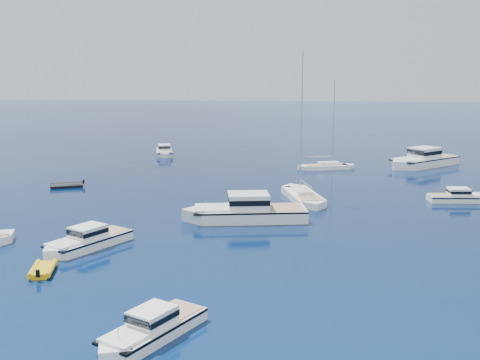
# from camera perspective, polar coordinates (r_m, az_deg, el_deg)

# --- Properties ---
(ground) EXTENTS (400.00, 400.00, 0.00)m
(ground) POSITION_cam_1_polar(r_m,az_deg,el_deg) (35.33, -2.08, -11.22)
(ground) COLOR navy
(ground) RESTS_ON ground
(motor_cruiser_near) EXTENTS (5.43, 7.52, 1.92)m
(motor_cruiser_near) POSITION_cam_1_polar(r_m,az_deg,el_deg) (30.54, -8.75, -15.08)
(motor_cruiser_near) COLOR white
(motor_cruiser_near) RESTS_ON ground
(motor_cruiser_left) EXTENTS (6.20, 8.26, 2.13)m
(motor_cruiser_left) POSITION_cam_1_polar(r_m,az_deg,el_deg) (45.46, -14.82, -6.45)
(motor_cruiser_left) COLOR white
(motor_cruiser_left) RESTS_ON ground
(motor_cruiser_centre) EXTENTS (12.26, 5.46, 3.11)m
(motor_cruiser_centre) POSITION_cam_1_polar(r_m,az_deg,el_deg) (51.65, 0.56, -3.96)
(motor_cruiser_centre) COLOR silver
(motor_cruiser_centre) RESTS_ON ground
(motor_cruiser_far_r) EXTENTS (6.97, 2.58, 1.80)m
(motor_cruiser_far_r) POSITION_cam_1_polar(r_m,az_deg,el_deg) (62.72, 20.76, -1.99)
(motor_cruiser_far_r) COLOR white
(motor_cruiser_far_r) RESTS_ON ground
(motor_cruiser_distant) EXTENTS (11.98, 11.04, 3.28)m
(motor_cruiser_distant) POSITION_cam_1_polar(r_m,az_deg,el_deg) (83.36, 17.51, 1.31)
(motor_cruiser_distant) COLOR white
(motor_cruiser_distant) RESTS_ON ground
(motor_cruiser_horizon) EXTENTS (4.30, 8.20, 2.06)m
(motor_cruiser_horizon) POSITION_cam_1_polar(r_m,az_deg,el_deg) (90.34, -7.44, 2.46)
(motor_cruiser_horizon) COLOR silver
(motor_cruiser_horizon) RESTS_ON ground
(sailboat_mid_r) EXTENTS (5.38, 10.89, 15.50)m
(sailboat_mid_r) POSITION_cam_1_polar(r_m,az_deg,el_deg) (59.83, 6.19, -1.93)
(sailboat_mid_r) COLOR white
(sailboat_mid_r) RESTS_ON ground
(sailboat_centre) EXTENTS (8.58, 4.35, 12.21)m
(sailboat_centre) POSITION_cam_1_polar(r_m,az_deg,el_deg) (78.09, 8.47, 1.08)
(sailboat_centre) COLOR white
(sailboat_centre) RESTS_ON ground
(tender_yellow) EXTENTS (2.44, 3.46, 0.95)m
(tender_yellow) POSITION_cam_1_polar(r_m,az_deg,el_deg) (41.00, -18.79, -8.61)
(tender_yellow) COLOR #E2B20D
(tender_yellow) RESTS_ON ground
(tender_grey_far) EXTENTS (4.27, 3.32, 0.95)m
(tender_grey_far) POSITION_cam_1_polar(r_m,az_deg,el_deg) (68.50, -16.68, -0.67)
(tender_grey_far) COLOR black
(tender_grey_far) RESTS_ON ground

